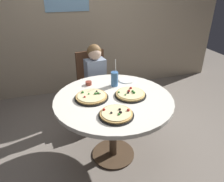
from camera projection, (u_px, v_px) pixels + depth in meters
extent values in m
plane|color=slate|center=(113.00, 154.00, 2.44)|extent=(8.00, 8.00, 0.00)
cube|color=tan|center=(78.00, 5.00, 3.33)|extent=(5.20, 0.12, 2.90)
cylinder|color=silver|center=(113.00, 99.00, 2.11)|extent=(1.18, 1.18, 0.04)
cylinder|color=#4C3826|center=(113.00, 129.00, 2.27)|extent=(0.09, 0.09, 0.69)
cylinder|color=#4C3826|center=(113.00, 153.00, 2.44)|extent=(0.48, 0.48, 0.02)
cube|color=brown|center=(96.00, 91.00, 2.93)|extent=(0.45, 0.45, 0.04)
cube|color=brown|center=(90.00, 69.00, 2.96)|extent=(0.40, 0.09, 0.52)
cylinder|color=brown|center=(89.00, 113.00, 2.83)|extent=(0.04, 0.04, 0.41)
cylinder|color=brown|center=(112.00, 107.00, 2.96)|extent=(0.04, 0.04, 0.41)
cylinder|color=brown|center=(81.00, 102.00, 3.11)|extent=(0.04, 0.04, 0.41)
cylinder|color=brown|center=(102.00, 97.00, 3.24)|extent=(0.04, 0.04, 0.41)
cube|color=#3F4766|center=(100.00, 109.00, 2.90)|extent=(0.28, 0.35, 0.45)
cube|color=#8C9EB7|center=(95.00, 75.00, 2.80)|extent=(0.28, 0.19, 0.44)
sphere|color=beige|center=(95.00, 53.00, 2.67)|extent=(0.17, 0.17, 0.17)
sphere|color=brown|center=(94.00, 51.00, 2.67)|extent=(0.18, 0.18, 0.18)
cylinder|color=black|center=(130.00, 95.00, 2.13)|extent=(0.32, 0.32, 0.01)
cylinder|color=#D8B266|center=(130.00, 94.00, 2.12)|extent=(0.29, 0.29, 0.02)
cylinder|color=beige|center=(130.00, 93.00, 2.12)|extent=(0.26, 0.26, 0.01)
sphere|color=#387F33|center=(119.00, 92.00, 2.12)|extent=(0.02, 0.02, 0.02)
sphere|color=#B2231E|center=(131.00, 88.00, 2.20)|extent=(0.03, 0.03, 0.03)
sphere|color=#387F33|center=(134.00, 93.00, 2.11)|extent=(0.03, 0.03, 0.03)
sphere|color=#387F33|center=(133.00, 91.00, 2.13)|extent=(0.03, 0.03, 0.03)
sphere|color=black|center=(128.00, 93.00, 2.11)|extent=(0.02, 0.02, 0.02)
sphere|color=#387F33|center=(125.00, 95.00, 2.07)|extent=(0.02, 0.02, 0.02)
sphere|color=#B2231E|center=(129.00, 91.00, 2.14)|extent=(0.03, 0.03, 0.03)
cylinder|color=black|center=(116.00, 115.00, 1.81)|extent=(0.31, 0.31, 0.01)
cylinder|color=tan|center=(116.00, 114.00, 1.80)|extent=(0.28, 0.28, 0.02)
cylinder|color=beige|center=(116.00, 113.00, 1.80)|extent=(0.25, 0.25, 0.01)
sphere|color=black|center=(111.00, 113.00, 1.79)|extent=(0.02, 0.02, 0.02)
sphere|color=#B2231E|center=(104.00, 110.00, 1.83)|extent=(0.03, 0.03, 0.03)
sphere|color=#B2231E|center=(128.00, 110.00, 1.82)|extent=(0.03, 0.03, 0.03)
sphere|color=black|center=(120.00, 109.00, 1.83)|extent=(0.02, 0.02, 0.02)
sphere|color=black|center=(120.00, 112.00, 1.79)|extent=(0.03, 0.03, 0.03)
sphere|color=#387F33|center=(119.00, 114.00, 1.77)|extent=(0.02, 0.02, 0.02)
cylinder|color=black|center=(92.00, 98.00, 2.08)|extent=(0.34, 0.34, 0.01)
cylinder|color=tan|center=(91.00, 96.00, 2.08)|extent=(0.31, 0.31, 0.02)
cylinder|color=beige|center=(91.00, 95.00, 2.07)|extent=(0.28, 0.28, 0.01)
sphere|color=#387F33|center=(95.00, 94.00, 2.09)|extent=(0.03, 0.03, 0.03)
sphere|color=beige|center=(100.00, 93.00, 2.09)|extent=(0.02, 0.02, 0.02)
sphere|color=#387F33|center=(83.00, 92.00, 2.11)|extent=(0.03, 0.03, 0.03)
sphere|color=#B2231E|center=(85.00, 97.00, 2.03)|extent=(0.02, 0.02, 0.02)
sphere|color=#387F33|center=(98.00, 93.00, 2.10)|extent=(0.03, 0.03, 0.03)
sphere|color=#387F33|center=(89.00, 94.00, 2.09)|extent=(0.02, 0.02, 0.02)
sphere|color=black|center=(97.00, 91.00, 2.14)|extent=(0.02, 0.02, 0.02)
cylinder|color=#3F72B2|center=(115.00, 79.00, 2.30)|extent=(0.08, 0.08, 0.16)
cylinder|color=white|center=(116.00, 69.00, 2.25)|extent=(0.02, 0.04, 0.22)
cylinder|color=brown|center=(89.00, 83.00, 2.35)|extent=(0.07, 0.07, 0.04)
cylinder|color=white|center=(126.00, 80.00, 2.45)|extent=(0.18, 0.18, 0.01)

